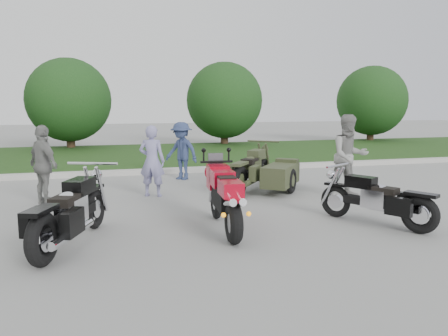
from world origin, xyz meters
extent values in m
plane|color=gray|center=(0.00, 0.00, 0.00)|extent=(80.00, 80.00, 0.00)
cube|color=#B9B6AE|center=(0.00, 6.00, 0.07)|extent=(60.00, 0.30, 0.15)
cube|color=#2E501B|center=(0.00, 10.15, 0.07)|extent=(60.00, 8.00, 0.14)
cylinder|color=#3F2B1C|center=(-3.00, 13.50, 0.60)|extent=(0.36, 0.36, 1.20)
sphere|color=#153915|center=(-3.00, 13.50, 2.20)|extent=(3.60, 3.60, 3.60)
cylinder|color=#3F2B1C|center=(4.00, 13.50, 0.60)|extent=(0.36, 0.36, 1.20)
sphere|color=#153915|center=(4.00, 13.50, 2.20)|extent=(3.60, 3.60, 3.60)
cylinder|color=#3F2B1C|center=(12.00, 13.50, 0.60)|extent=(0.36, 0.36, 1.20)
sphere|color=#153915|center=(12.00, 13.50, 2.20)|extent=(3.60, 3.60, 3.60)
torus|color=black|center=(0.21, -0.81, 0.31)|extent=(0.24, 0.64, 0.63)
torus|color=black|center=(0.32, 0.65, 0.30)|extent=(0.17, 0.61, 0.61)
cube|color=black|center=(0.26, -0.13, 0.56)|extent=(0.35, 0.93, 0.35)
cube|color=#A90619|center=(0.28, 0.10, 0.83)|extent=(0.38, 0.58, 0.26)
cube|color=#A90619|center=(0.23, -0.58, 0.79)|extent=(0.34, 0.58, 0.22)
cube|color=black|center=(0.25, -0.26, 0.87)|extent=(0.29, 0.37, 0.10)
cube|color=#A90619|center=(0.31, 0.48, 0.79)|extent=(0.37, 0.43, 0.40)
cylinder|color=silver|center=(0.14, -0.86, 0.63)|extent=(0.15, 0.48, 0.22)
cylinder|color=silver|center=(0.28, -0.87, 0.63)|extent=(0.15, 0.48, 0.22)
torus|color=black|center=(-2.35, -1.02, 0.35)|extent=(0.41, 0.72, 0.70)
torus|color=black|center=(-1.75, 0.58, 0.33)|extent=(0.35, 0.66, 0.66)
cube|color=black|center=(-2.05, -0.22, 0.43)|extent=(0.65, 1.24, 0.14)
cube|color=silver|center=(-2.05, -0.22, 0.52)|extent=(0.45, 0.54, 0.36)
cube|color=black|center=(-1.94, 0.07, 0.81)|extent=(0.47, 0.63, 0.23)
cube|color=black|center=(-2.11, -0.37, 0.70)|extent=(0.45, 0.59, 0.12)
cube|color=black|center=(-2.35, -1.02, 0.72)|extent=(0.41, 0.61, 0.06)
cylinder|color=silver|center=(-2.00, -0.62, 0.29)|extent=(0.50, 1.10, 0.10)
torus|color=black|center=(3.19, -1.08, 0.31)|extent=(0.44, 0.61, 0.61)
torus|color=black|center=(2.43, 0.20, 0.29)|extent=(0.39, 0.55, 0.58)
cube|color=black|center=(2.81, -0.44, 0.38)|extent=(0.72, 1.03, 0.13)
cube|color=silver|center=(2.81, -0.44, 0.45)|extent=(0.44, 0.49, 0.32)
cube|color=black|center=(2.67, -0.21, 0.70)|extent=(0.47, 0.56, 0.20)
cube|color=black|center=(2.88, -0.56, 0.61)|extent=(0.45, 0.52, 0.11)
cube|color=black|center=(3.19, -1.08, 0.63)|extent=(0.42, 0.53, 0.05)
cylinder|color=silver|center=(3.11, -0.63, 0.25)|extent=(0.58, 0.90, 0.09)
torus|color=black|center=(1.29, 2.36, 0.35)|extent=(0.57, 0.67, 0.71)
torus|color=black|center=(2.34, 3.71, 0.33)|extent=(0.51, 0.60, 0.66)
cube|color=black|center=(1.81, 3.04, 0.44)|extent=(0.95, 1.12, 0.15)
cube|color=#373E24|center=(1.81, 3.04, 0.52)|extent=(0.53, 0.56, 0.36)
cube|color=#373E24|center=(2.01, 3.28, 0.81)|extent=(0.58, 0.63, 0.23)
cube|color=black|center=(1.72, 2.91, 0.71)|extent=(0.55, 0.59, 0.12)
cube|color=#373E24|center=(1.29, 2.36, 0.73)|extent=(0.53, 0.59, 0.06)
cylinder|color=#373E24|center=(1.74, 2.63, 0.29)|extent=(0.79, 0.96, 0.10)
cube|color=#373E24|center=(2.32, 2.51, 0.42)|extent=(1.28, 1.42, 0.47)
torus|color=black|center=(2.53, 2.35, 0.29)|extent=(0.46, 0.54, 0.58)
imported|color=#8885B5|center=(-0.57, 2.88, 0.79)|extent=(0.68, 0.58, 1.58)
imported|color=gray|center=(3.61, 1.74, 0.90)|extent=(0.93, 0.75, 1.81)
imported|color=navy|center=(0.43, 4.87, 0.78)|extent=(1.11, 1.13, 1.55)
imported|color=gray|center=(-2.76, 2.69, 0.81)|extent=(0.87, 1.00, 1.62)
camera|label=1|loc=(-1.55, -6.71, 2.03)|focal=35.00mm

